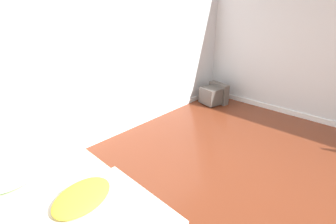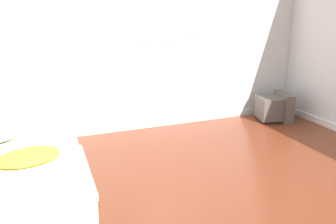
# 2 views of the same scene
# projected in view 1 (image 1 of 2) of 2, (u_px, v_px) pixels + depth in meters

# --- Properties ---
(wall_back) EXTENTS (8.12, 0.08, 2.60)m
(wall_back) POSITION_uv_depth(u_px,v_px,m) (93.00, 53.00, 3.43)
(wall_back) COLOR silver
(wall_back) RESTS_ON ground_plane
(mattress_bed) EXTENTS (1.43, 1.93, 0.35)m
(mattress_bed) POSITION_uv_depth(u_px,v_px,m) (65.00, 218.00, 2.36)
(mattress_bed) COLOR beige
(mattress_bed) RESTS_ON ground_plane
(crt_tv) EXTENTS (0.51, 0.50, 0.40)m
(crt_tv) POSITION_uv_depth(u_px,v_px,m) (214.00, 94.00, 5.22)
(crt_tv) COLOR #56514C
(crt_tv) RESTS_ON ground_plane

